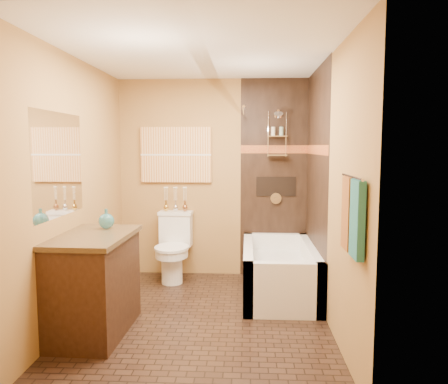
# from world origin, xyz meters

# --- Properties ---
(floor) EXTENTS (3.00, 3.00, 0.00)m
(floor) POSITION_xyz_m (0.00, 0.00, 0.00)
(floor) COLOR black
(floor) RESTS_ON ground
(wall_left) EXTENTS (0.02, 3.00, 2.50)m
(wall_left) POSITION_xyz_m (-1.20, 0.00, 1.25)
(wall_left) COLOR #A4763F
(wall_left) RESTS_ON floor
(wall_right) EXTENTS (0.02, 3.00, 2.50)m
(wall_right) POSITION_xyz_m (1.20, 0.00, 1.25)
(wall_right) COLOR #A4763F
(wall_right) RESTS_ON floor
(wall_back) EXTENTS (2.40, 0.02, 2.50)m
(wall_back) POSITION_xyz_m (0.00, 1.50, 1.25)
(wall_back) COLOR #A4763F
(wall_back) RESTS_ON floor
(wall_front) EXTENTS (2.40, 0.02, 2.50)m
(wall_front) POSITION_xyz_m (0.00, -1.50, 1.25)
(wall_front) COLOR #A4763F
(wall_front) RESTS_ON floor
(ceiling) EXTENTS (3.00, 3.00, 0.00)m
(ceiling) POSITION_xyz_m (0.00, 0.00, 2.50)
(ceiling) COLOR silver
(ceiling) RESTS_ON wall_back
(alcove_tile_back) EXTENTS (0.85, 0.01, 2.50)m
(alcove_tile_back) POSITION_xyz_m (0.78, 1.49, 1.25)
(alcove_tile_back) COLOR black
(alcove_tile_back) RESTS_ON wall_back
(alcove_tile_right) EXTENTS (0.01, 1.50, 2.50)m
(alcove_tile_right) POSITION_xyz_m (1.19, 0.75, 1.25)
(alcove_tile_right) COLOR black
(alcove_tile_right) RESTS_ON wall_right
(mosaic_band_back) EXTENTS (0.85, 0.01, 0.10)m
(mosaic_band_back) POSITION_xyz_m (0.78, 1.48, 1.62)
(mosaic_band_back) COLOR maroon
(mosaic_band_back) RESTS_ON alcove_tile_back
(mosaic_band_right) EXTENTS (0.01, 1.50, 0.10)m
(mosaic_band_right) POSITION_xyz_m (1.18, 0.75, 1.62)
(mosaic_band_right) COLOR maroon
(mosaic_band_right) RESTS_ON alcove_tile_right
(alcove_niche) EXTENTS (0.50, 0.01, 0.25)m
(alcove_niche) POSITION_xyz_m (0.80, 1.48, 1.15)
(alcove_niche) COLOR black
(alcove_niche) RESTS_ON alcove_tile_back
(shower_fixtures) EXTENTS (0.24, 0.33, 1.16)m
(shower_fixtures) POSITION_xyz_m (0.80, 1.38, 1.67)
(shower_fixtures) COLOR silver
(shower_fixtures) RESTS_ON floor
(curtain_rod) EXTENTS (0.03, 1.55, 0.03)m
(curtain_rod) POSITION_xyz_m (0.40, 0.75, 2.02)
(curtain_rod) COLOR silver
(curtain_rod) RESTS_ON wall_back
(towel_bar) EXTENTS (0.02, 0.55, 0.02)m
(towel_bar) POSITION_xyz_m (1.15, -1.05, 1.45)
(towel_bar) COLOR silver
(towel_bar) RESTS_ON wall_right
(towel_teal) EXTENTS (0.05, 0.22, 0.52)m
(towel_teal) POSITION_xyz_m (1.16, -1.18, 1.18)
(towel_teal) COLOR #1E6766
(towel_teal) RESTS_ON towel_bar
(towel_rust) EXTENTS (0.05, 0.22, 0.52)m
(towel_rust) POSITION_xyz_m (1.16, -0.92, 1.18)
(towel_rust) COLOR brown
(towel_rust) RESTS_ON towel_bar
(sunset_painting) EXTENTS (0.90, 0.04, 0.70)m
(sunset_painting) POSITION_xyz_m (-0.47, 1.48, 1.55)
(sunset_painting) COLOR #C9732F
(sunset_painting) RESTS_ON wall_back
(vanity_mirror) EXTENTS (0.01, 1.00, 0.90)m
(vanity_mirror) POSITION_xyz_m (-1.19, -0.37, 1.50)
(vanity_mirror) COLOR white
(vanity_mirror) RESTS_ON wall_left
(bathtub) EXTENTS (0.80, 1.50, 0.55)m
(bathtub) POSITION_xyz_m (0.80, 0.75, 0.22)
(bathtub) COLOR white
(bathtub) RESTS_ON floor
(toilet) EXTENTS (0.43, 0.63, 0.83)m
(toilet) POSITION_xyz_m (-0.47, 1.20, 0.42)
(toilet) COLOR white
(toilet) RESTS_ON floor
(vanity) EXTENTS (0.64, 1.02, 0.89)m
(vanity) POSITION_xyz_m (-0.92, -0.37, 0.45)
(vanity) COLOR black
(vanity) RESTS_ON floor
(teal_bottle) EXTENTS (0.18, 0.18, 0.23)m
(teal_bottle) POSITION_xyz_m (-0.87, -0.10, 0.98)
(teal_bottle) COLOR teal
(teal_bottle) RESTS_ON vanity
(bud_vases) EXTENTS (0.31, 0.06, 0.30)m
(bud_vases) POSITION_xyz_m (-0.47, 1.39, 1.00)
(bud_vases) COLOR gold
(bud_vases) RESTS_ON toilet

